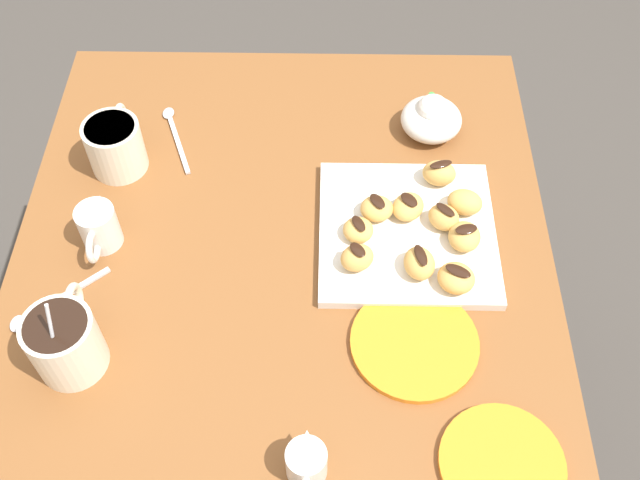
{
  "coord_description": "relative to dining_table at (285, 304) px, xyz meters",
  "views": [
    {
      "loc": [
        -0.66,
        -0.07,
        1.67
      ],
      "look_at": [
        0.02,
        -0.06,
        0.76
      ],
      "focal_mm": 42.04,
      "sensor_mm": 36.0,
      "label": 1
    }
  ],
  "objects": [
    {
      "name": "beignet_8",
      "position": [
        0.08,
        -0.28,
        0.17
      ],
      "size": [
        0.06,
        0.07,
        0.04
      ],
      "primitive_type": "ellipsoid",
      "rotation": [
        0.0,
        0.0,
        1.29
      ],
      "color": "#DBA351",
      "rests_on": "pastry_plate_square"
    },
    {
      "name": "chocolate_drizzle_3",
      "position": [
        0.02,
        -0.28,
        0.19
      ],
      "size": [
        0.03,
        0.04,
        0.0
      ],
      "primitive_type": "ellipsoid",
      "rotation": [
        0.0,
        0.0,
        1.83
      ],
      "color": "black",
      "rests_on": "beignet_3"
    },
    {
      "name": "chocolate_drizzle_9",
      "position": [
        0.05,
        -0.25,
        0.19
      ],
      "size": [
        0.03,
        0.04,
        0.0
      ],
      "primitive_type": "ellipsoid",
      "rotation": [
        0.0,
        0.0,
        0.79
      ],
      "color": "black",
      "rests_on": "beignet_9"
    },
    {
      "name": "chocolate_drizzle_6",
      "position": [
        -0.03,
        -0.11,
        0.19
      ],
      "size": [
        0.03,
        0.03,
        0.0
      ],
      "primitive_type": "ellipsoid",
      "rotation": [
        0.0,
        0.0,
        3.79
      ],
      "color": "black",
      "rests_on": "beignet_6"
    },
    {
      "name": "pastry_plate_square",
      "position": [
        0.04,
        -0.19,
        0.15
      ],
      "size": [
        0.27,
        0.27,
        0.02
      ],
      "primitive_type": "cube",
      "color": "silver",
      "rests_on": "dining_table"
    },
    {
      "name": "coffee_mug_cream_right",
      "position": [
        0.19,
        0.28,
        0.19
      ],
      "size": [
        0.13,
        0.09,
        0.09
      ],
      "color": "silver",
      "rests_on": "dining_table"
    },
    {
      "name": "beignet_7",
      "position": [
        0.14,
        -0.25,
        0.17
      ],
      "size": [
        0.05,
        0.06,
        0.04
      ],
      "primitive_type": "ellipsoid",
      "rotation": [
        0.0,
        0.0,
        4.57
      ],
      "color": "#DBA351",
      "rests_on": "pastry_plate_square"
    },
    {
      "name": "beignet_5",
      "position": [
        0.07,
        -0.14,
        0.17
      ],
      "size": [
        0.05,
        0.06,
        0.03
      ],
      "primitive_type": "ellipsoid",
      "rotation": [
        0.0,
        0.0,
        0.12
      ],
      "color": "#DBA351",
      "rests_on": "pastry_plate_square"
    },
    {
      "name": "chocolate_drizzle_2",
      "position": [
        0.03,
        -0.12,
        0.18
      ],
      "size": [
        0.04,
        0.03,
        0.0
      ],
      "primitive_type": "ellipsoid",
      "rotation": [
        0.0,
        0.0,
        0.44
      ],
      "color": "black",
      "rests_on": "beignet_2"
    },
    {
      "name": "chocolate_drizzle_5",
      "position": [
        0.07,
        -0.14,
        0.19
      ],
      "size": [
        0.04,
        0.03,
        0.0
      ],
      "primitive_type": "ellipsoid",
      "rotation": [
        0.0,
        0.0,
        0.54
      ],
      "color": "black",
      "rests_on": "beignet_5"
    },
    {
      "name": "coffee_mug_cream_left",
      "position": [
        -0.18,
        0.28,
        0.19
      ],
      "size": [
        0.14,
        0.1,
        0.15
      ],
      "color": "silver",
      "rests_on": "dining_table"
    },
    {
      "name": "beignet_6",
      "position": [
        -0.03,
        -0.11,
        0.17
      ],
      "size": [
        0.06,
        0.06,
        0.04
      ],
      "primitive_type": "ellipsoid",
      "rotation": [
        0.0,
        0.0,
        3.59
      ],
      "color": "#DBA351",
      "rests_on": "pastry_plate_square"
    },
    {
      "name": "loose_spoon_by_plate",
      "position": [
        -0.1,
        0.34,
        0.14
      ],
      "size": [
        0.11,
        0.13,
        0.01
      ],
      "color": "silver",
      "rests_on": "dining_table"
    },
    {
      "name": "ground_plane",
      "position": [
        0.0,
        0.0,
        -0.6
      ],
      "size": [
        8.0,
        8.0,
        0.0
      ],
      "primitive_type": "plane",
      "color": "#423D38"
    },
    {
      "name": "chocolate_sauce_pitcher",
      "position": [
        -0.33,
        -0.05,
        0.17
      ],
      "size": [
        0.09,
        0.05,
        0.06
      ],
      "color": "silver",
      "rests_on": "dining_table"
    },
    {
      "name": "chocolate_drizzle_7",
      "position": [
        0.14,
        -0.25,
        0.19
      ],
      "size": [
        0.03,
        0.04,
        0.0
      ],
      "primitive_type": "ellipsoid",
      "rotation": [
        0.0,
        0.0,
        5.03
      ],
      "color": "black",
      "rests_on": "beignet_7"
    },
    {
      "name": "saucer_orange_left",
      "position": [
        -0.32,
        -0.29,
        0.14
      ],
      "size": [
        0.16,
        0.16,
        0.01
      ],
      "primitive_type": "cylinder",
      "color": "orange",
      "rests_on": "dining_table"
    },
    {
      "name": "dining_table",
      "position": [
        0.0,
        0.0,
        0.0
      ],
      "size": [
        0.95,
        0.83,
        0.74
      ],
      "color": "brown",
      "rests_on": "ground_plane"
    },
    {
      "name": "ice_cream_bowl",
      "position": [
        0.27,
        -0.24,
        0.17
      ],
      "size": [
        0.1,
        0.1,
        0.08
      ],
      "color": "silver",
      "rests_on": "dining_table"
    },
    {
      "name": "cream_pitcher_white",
      "position": [
        0.02,
        0.28,
        0.18
      ],
      "size": [
        0.1,
        0.06,
        0.07
      ],
      "color": "silver",
      "rests_on": "dining_table"
    },
    {
      "name": "beignet_0",
      "position": [
        -0.03,
        -0.2,
        0.17
      ],
      "size": [
        0.06,
        0.05,
        0.04
      ],
      "primitive_type": "ellipsoid",
      "rotation": [
        0.0,
        0.0,
        0.16
      ],
      "color": "#DBA351",
      "rests_on": "pastry_plate_square"
    },
    {
      "name": "chocolate_drizzle_0",
      "position": [
        -0.03,
        -0.2,
        0.19
      ],
      "size": [
        0.04,
        0.03,
        0.0
      ],
      "primitive_type": "ellipsoid",
      "rotation": [
        0.0,
        0.0,
        0.25
      ],
      "color": "black",
      "rests_on": "beignet_0"
    },
    {
      "name": "beignet_4",
      "position": [
        -0.06,
        -0.26,
        0.17
      ],
      "size": [
        0.07,
        0.07,
        0.03
      ],
      "primitive_type": "ellipsoid",
      "rotation": [
        0.0,
        0.0,
        4.24
      ],
      "color": "#DBA351",
      "rests_on": "pastry_plate_square"
    },
    {
      "name": "chocolate_drizzle_4",
      "position": [
        -0.06,
        -0.26,
        0.19
      ],
      "size": [
        0.03,
        0.04,
        0.0
      ],
      "primitive_type": "ellipsoid",
      "rotation": [
        0.0,
        0.0,
        4.23
      ],
      "color": "black",
      "rests_on": "beignet_4"
    },
    {
      "name": "saucer_orange_right",
      "position": [
        -0.15,
        -0.19,
        0.14
      ],
      "size": [
        0.18,
        0.18,
        0.01
      ],
      "primitive_type": "cylinder",
      "color": "orange",
      "rests_on": "dining_table"
    },
    {
      "name": "beignet_3",
      "position": [
        0.02,
        -0.28,
        0.17
      ],
      "size": [
        0.06,
        0.06,
        0.03
      ],
      "primitive_type": "ellipsoid",
      "rotation": [
        0.0,
        0.0,
        1.38
      ],
      "color": "#DBA351",
      "rests_on": "pastry_plate_square"
    },
    {
      "name": "beignet_9",
      "position": [
        0.05,
        -0.25,
        0.17
      ],
      "size": [
        0.06,
        0.07,
        0.04
      ],
      "primitive_type": "ellipsoid",
      "rotation": [
        0.0,
        0.0,
        0.88
      ],
      "color": "#DBA351",
      "rests_on": "pastry_plate_square"
    },
    {
      "name": "loose_spoon_near_saucer",
      "position": [
        0.26,
        0.2,
        0.14
      ],
      "size": [
        0.16,
        0.07,
        0.01
      ],
      "color": "silver",
      "rests_on": "dining_table"
    },
    {
      "name": "beignet_2",
      "position": [
        0.03,
        -0.12,
        0.17
      ],
      "size": [
        0.07,
        0.07,
        0.03
      ],
      "primitive_type": "ellipsoid",
      "rotation": [
        0.0,
        0.0,
        0.79
      ],
      "color": "#DBA351",
      "rests_on": "pastry_plate_square"
    },
    {
      "name": "chocolate_drizzle_1",
      "position": [
        0.08,
        -0.19,
        0.19
      ],
      "size": [
        0.04,
        0.04,
        0.0
      ],
      "primitive_type": "ellipsoid",
      "rotation": [
        0.0,
        0.0,
        0.65
      ],
      "color": "black",
      "rests_on": "beignet_1"
    },
    {
      "name": "beignet_1",
      "position": [
        0.08,
        -0.19,
        0.17
      ],
      "size": [
        0.07,
        0.07,
        0.03
      ],
      "primitive_type": "ellipsoid",
      "rotation": [
        0.0,
        0.0,
        1.02
      ],
      "color": "#DBA351",
      "rests_on": "pastry_plate_square"
    }
  ]
}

